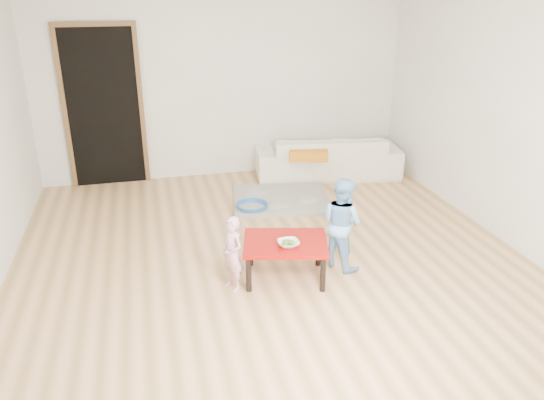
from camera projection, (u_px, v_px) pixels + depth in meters
name	position (u px, v px, depth m)	size (l,w,h in m)	color
floor	(267.00, 251.00, 5.43)	(5.00, 5.00, 0.01)	#A47E46
back_wall	(224.00, 82.00, 7.18)	(5.00, 0.02, 2.60)	white
right_wall	(501.00, 113.00, 5.49)	(0.02, 5.00, 2.60)	white
doorway	(104.00, 109.00, 6.91)	(1.02, 0.08, 2.11)	brown
sofa	(327.00, 156.00, 7.46)	(1.99, 0.78, 0.58)	white
cushion	(308.00, 152.00, 7.07)	(0.50, 0.45, 0.13)	orange
red_table	(285.00, 259.00, 4.88)	(0.76, 0.57, 0.38)	#910C07
bowl	(288.00, 244.00, 4.71)	(0.19, 0.19, 0.05)	white
broccoli	(288.00, 243.00, 4.71)	(0.12, 0.12, 0.06)	#2D5919
child_pink	(232.00, 254.00, 4.65)	(0.25, 0.17, 0.69)	#DA638E
child_blue	(342.00, 223.00, 5.00)	(0.44, 0.34, 0.90)	#649AE8
basin	(252.00, 208.00, 6.32)	(0.37, 0.37, 0.11)	#2C60A7
blanket	(281.00, 199.00, 6.65)	(1.17, 0.98, 0.06)	#A49C90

